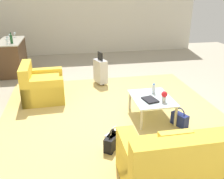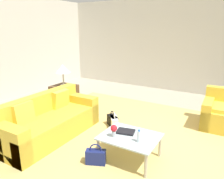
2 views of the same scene
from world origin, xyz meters
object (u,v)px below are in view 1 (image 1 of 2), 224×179
at_px(wine_glass_rightmost, 15,34).
at_px(handbag_white, 114,139).
at_px(handbag_black, 112,142).
at_px(wine_glass_right_of_centre, 10,36).
at_px(armchair, 41,87).
at_px(coffee_table, 152,100).
at_px(water_bottle, 154,89).
at_px(couch, 205,161).
at_px(suitcase_silver, 100,71).
at_px(wine_glass_left_of_centre, 7,38).
at_px(wine_glass_leftmost, 7,40).
at_px(coffee_table_book, 150,100).
at_px(bar_console, 13,56).
at_px(wine_bottle_green, 11,39).
at_px(handbag_navy, 180,119).
at_px(flower_vase, 164,96).

xyz_separation_m(wine_glass_rightmost, handbag_white, (-4.82, -2.16, -0.93)).
bearing_deg(handbag_black, wine_glass_right_of_centre, 25.62).
height_order(armchair, wine_glass_rightmost, wine_glass_rightmost).
relative_size(coffee_table, water_bottle, 4.57).
relative_size(couch, handbag_white, 5.94).
bearing_deg(suitcase_silver, wine_glass_rightmost, 49.42).
bearing_deg(coffee_table, wine_glass_left_of_centre, 43.28).
bearing_deg(wine_glass_leftmost, coffee_table_book, -135.94).
height_order(coffee_table, wine_glass_left_of_centre, wine_glass_left_of_centre).
distance_m(bar_console, wine_glass_leftmost, 0.76).
height_order(wine_bottle_green, handbag_navy, wine_bottle_green).
bearing_deg(wine_bottle_green, wine_glass_rightmost, 4.16).
relative_size(armchair, coffee_table_book, 3.32).
bearing_deg(water_bottle, flower_vase, -173.21).
xyz_separation_m(armchair, bar_console, (2.20, 0.93, 0.20)).
xyz_separation_m(coffee_table_book, bar_console, (3.62, 3.02, 0.05)).
relative_size(wine_glass_rightmost, handbag_navy, 0.43).
distance_m(water_bottle, bar_console, 4.60).
height_order(flower_vase, suitcase_silver, suitcase_silver).
relative_size(wine_glass_right_of_centre, handbag_navy, 0.43).
relative_size(armchair, wine_glass_rightmost, 6.40).
bearing_deg(flower_vase, coffee_table, 34.29).
relative_size(handbag_white, handbag_black, 1.00).
bearing_deg(handbag_black, couch, -130.66).
xyz_separation_m(coffee_table_book, wine_bottle_green, (3.17, 2.90, 0.63)).
bearing_deg(wine_bottle_green, handbag_white, -151.63).
bearing_deg(wine_glass_left_of_centre, handbag_navy, -136.52).
distance_m(wine_bottle_green, handbag_black, 4.53).
bearing_deg(wine_glass_left_of_centre, handbag_white, -151.57).
height_order(flower_vase, wine_glass_right_of_centre, wine_glass_right_of_centre).
bearing_deg(wine_bottle_green, flower_vase, -136.29).
height_order(suitcase_silver, handbag_navy, suitcase_silver).
bearing_deg(armchair, wine_bottle_green, 24.84).
relative_size(wine_glass_leftmost, handbag_black, 0.43).
bearing_deg(wine_glass_right_of_centre, suitcase_silver, -124.46).
bearing_deg(couch, wine_glass_rightmost, 28.51).
bearing_deg(coffee_table_book, wine_glass_right_of_centre, 26.45).
xyz_separation_m(coffee_table_book, wine_glass_left_of_centre, (3.45, 3.05, 0.62)).
relative_size(bar_console, wine_glass_leftmost, 9.75).
relative_size(coffee_table_book, handbag_black, 0.83).
bearing_deg(coffee_table, water_bottle, -26.57).
bearing_deg(bar_console, suitcase_silver, -122.01).
xyz_separation_m(wine_glass_right_of_centre, handbag_navy, (-4.08, -3.54, -0.93)).
distance_m(wine_glass_leftmost, suitcase_silver, 2.68).
distance_m(handbag_navy, handbag_black, 1.44).
distance_m(flower_vase, wine_glass_rightmost, 5.33).
bearing_deg(wine_bottle_green, bar_console, 15.01).
distance_m(wine_glass_right_of_centre, handbag_white, 5.10).
relative_size(wine_bottle_green, handbag_navy, 0.84).
distance_m(coffee_table, wine_glass_right_of_centre, 4.88).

